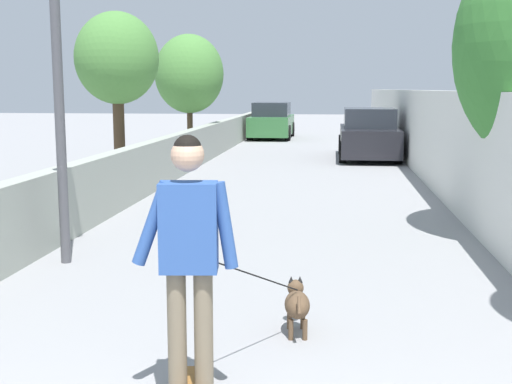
% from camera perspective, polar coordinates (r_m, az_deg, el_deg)
% --- Properties ---
extents(ground_plane, '(80.00, 80.00, 0.00)m').
position_cam_1_polar(ground_plane, '(16.31, 3.76, 1.29)').
color(ground_plane, gray).
extents(wall_left, '(48.00, 0.30, 1.03)m').
position_cam_1_polar(wall_left, '(14.75, -8.43, 2.44)').
color(wall_left, '#999E93').
rests_on(wall_left, ground).
extents(fence_right, '(48.00, 0.30, 2.09)m').
position_cam_1_polar(fence_right, '(14.37, 15.53, 4.16)').
color(fence_right, silver).
rests_on(fence_right, ground).
extents(tree_left_mid, '(1.92, 1.92, 3.88)m').
position_cam_1_polar(tree_left_mid, '(15.96, -11.78, 11.00)').
color(tree_left_mid, '#473523').
rests_on(tree_left_mid, ground).
extents(tree_left_distant, '(2.19, 2.19, 3.84)m').
position_cam_1_polar(tree_left_distant, '(21.65, -5.72, 9.97)').
color(tree_left_distant, '#473523').
rests_on(tree_left_distant, ground).
extents(lamp_post, '(0.36, 0.36, 3.96)m').
position_cam_1_polar(lamp_post, '(8.40, -16.68, 12.62)').
color(lamp_post, '#4C4C51').
rests_on(lamp_post, ground).
extents(person_skateboarder, '(0.26, 0.72, 1.75)m').
position_cam_1_polar(person_skateboarder, '(4.46, -5.74, -4.41)').
color(person_skateboarder, '#726651').
rests_on(person_skateboarder, skateboard).
extents(dog, '(1.71, 0.79, 1.06)m').
position_cam_1_polar(dog, '(5.94, 3.48, -9.42)').
color(dog, brown).
rests_on(dog, ground).
extents(car_near, '(4.16, 1.80, 1.54)m').
position_cam_1_polar(car_near, '(20.78, 9.59, 4.79)').
color(car_near, black).
rests_on(car_near, ground).
extents(car_far, '(4.15, 1.80, 1.54)m').
position_cam_1_polar(car_far, '(29.00, 1.34, 6.02)').
color(car_far, '#336B38').
rests_on(car_far, ground).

